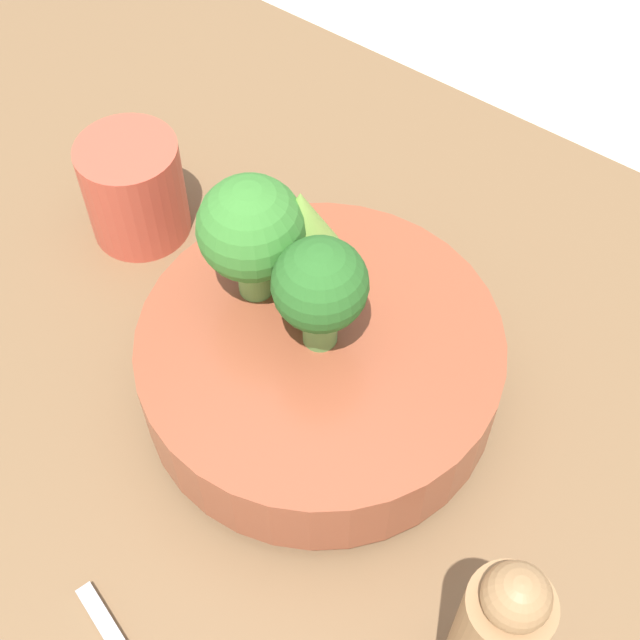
{
  "coord_description": "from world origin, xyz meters",
  "views": [
    {
      "loc": [
        0.2,
        -0.24,
        0.58
      ],
      "look_at": [
        0.01,
        0.02,
        0.13
      ],
      "focal_mm": 50.0,
      "sensor_mm": 36.0,
      "label": 1
    }
  ],
  "objects": [
    {
      "name": "broccoli_floret_left",
      "position": [
        -0.05,
        0.03,
        0.17
      ],
      "size": [
        0.07,
        0.07,
        0.09
      ],
      "color": "#6BA34C",
      "rests_on": "bowl"
    },
    {
      "name": "cup",
      "position": [
        -0.2,
        0.06,
        0.08
      ],
      "size": [
        0.08,
        0.08,
        0.08
      ],
      "color": "#C64C38",
      "rests_on": "table"
    },
    {
      "name": "ground_plane",
      "position": [
        0.0,
        0.0,
        0.0
      ],
      "size": [
        6.0,
        6.0,
        0.0
      ],
      "primitive_type": "plane",
      "color": "beige"
    },
    {
      "name": "table",
      "position": [
        0.0,
        0.0,
        0.02
      ],
      "size": [
        1.18,
        0.72,
        0.04
      ],
      "color": "brown",
      "rests_on": "ground_plane"
    },
    {
      "name": "romanesco_piece_far",
      "position": [
        -0.03,
        0.05,
        0.16
      ],
      "size": [
        0.05,
        0.05,
        0.08
      ],
      "color": "#609347",
      "rests_on": "bowl"
    },
    {
      "name": "broccoli_floret_center",
      "position": [
        0.01,
        0.02,
        0.16
      ],
      "size": [
        0.06,
        0.06,
        0.09
      ],
      "color": "#609347",
      "rests_on": "bowl"
    },
    {
      "name": "bowl",
      "position": [
        0.01,
        0.02,
        0.08
      ],
      "size": [
        0.24,
        0.24,
        0.07
      ],
      "color": "brown",
      "rests_on": "table"
    }
  ]
}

